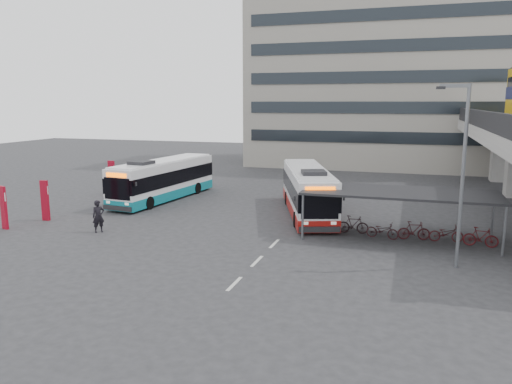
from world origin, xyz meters
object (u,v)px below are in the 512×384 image
(lamp_post, at_px, (461,165))
(pedestrian, at_px, (98,216))
(bus_teal, at_px, (164,180))
(bus_main, at_px, (308,191))

(lamp_post, bearing_deg, pedestrian, 167.89)
(pedestrian, bearing_deg, bus_teal, 46.09)
(bus_teal, height_order, lamp_post, lamp_post)
(bus_teal, relative_size, pedestrian, 6.00)
(pedestrian, xyz_separation_m, lamp_post, (18.45, -0.45, 3.61))
(bus_main, distance_m, pedestrian, 12.95)
(lamp_post, bearing_deg, bus_main, 123.68)
(bus_main, distance_m, bus_teal, 11.32)
(bus_teal, xyz_separation_m, pedestrian, (1.05, -9.69, -0.56))
(bus_main, bearing_deg, lamp_post, -64.20)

